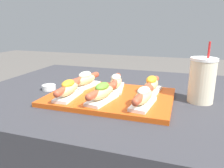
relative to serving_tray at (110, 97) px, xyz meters
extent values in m
cube|color=#333338|center=(0.02, 0.12, -0.37)|extent=(1.32, 0.95, 0.72)
cube|color=#CC4C14|center=(0.00, 0.00, 0.00)|extent=(0.49, 0.35, 0.02)
cube|color=white|center=(-0.15, -0.08, 0.02)|extent=(0.07, 0.16, 0.01)
ellipsoid|color=#DBB77A|center=(-0.15, -0.08, 0.04)|extent=(0.05, 0.14, 0.04)
cylinder|color=#AD472D|center=(-0.15, -0.08, 0.05)|extent=(0.03, 0.17, 0.03)
sphere|color=#AD472D|center=(-0.14, -0.17, 0.05)|extent=(0.03, 0.03, 0.03)
sphere|color=#AD472D|center=(-0.15, 0.01, 0.05)|extent=(0.03, 0.03, 0.03)
ellipsoid|color=gold|center=(-0.15, -0.08, 0.06)|extent=(0.04, 0.08, 0.03)
cube|color=white|center=(0.00, -0.08, 0.02)|extent=(0.09, 0.16, 0.01)
ellipsoid|color=#DBB77A|center=(0.00, -0.08, 0.04)|extent=(0.07, 0.14, 0.04)
cylinder|color=#AD472D|center=(0.00, -0.08, 0.05)|extent=(0.06, 0.18, 0.03)
sphere|color=#AD472D|center=(-0.02, -0.17, 0.05)|extent=(0.03, 0.03, 0.03)
sphere|color=#AD472D|center=(0.01, 0.00, 0.05)|extent=(0.03, 0.03, 0.03)
ellipsoid|color=#5B992D|center=(0.00, -0.08, 0.07)|extent=(0.05, 0.08, 0.03)
cube|color=white|center=(0.15, -0.08, 0.02)|extent=(0.08, 0.16, 0.01)
ellipsoid|color=#DBB77A|center=(0.15, -0.08, 0.04)|extent=(0.06, 0.14, 0.04)
cylinder|color=#AD472D|center=(0.15, -0.08, 0.05)|extent=(0.05, 0.18, 0.03)
sphere|color=#AD472D|center=(0.14, -0.16, 0.05)|extent=(0.03, 0.03, 0.03)
sphere|color=#AD472D|center=(0.16, 0.01, 0.05)|extent=(0.03, 0.03, 0.03)
ellipsoid|color=silver|center=(0.15, -0.08, 0.06)|extent=(0.05, 0.08, 0.02)
cube|color=white|center=(-0.14, 0.07, 0.02)|extent=(0.09, 0.17, 0.01)
ellipsoid|color=#DBB77A|center=(-0.14, 0.07, 0.04)|extent=(0.08, 0.14, 0.04)
cylinder|color=#AD472D|center=(-0.14, 0.07, 0.05)|extent=(0.06, 0.17, 0.03)
sphere|color=#AD472D|center=(-0.16, -0.01, 0.05)|extent=(0.03, 0.03, 0.03)
sphere|color=#AD472D|center=(-0.12, 0.16, 0.05)|extent=(0.03, 0.03, 0.03)
ellipsoid|color=silver|center=(-0.14, 0.07, 0.07)|extent=(0.06, 0.08, 0.03)
cube|color=white|center=(0.00, 0.08, 0.02)|extent=(0.09, 0.16, 0.01)
ellipsoid|color=#DBB77A|center=(0.00, 0.08, 0.04)|extent=(0.07, 0.14, 0.04)
cylinder|color=#AD472D|center=(0.00, 0.08, 0.05)|extent=(0.06, 0.18, 0.03)
sphere|color=#AD472D|center=(0.01, -0.01, 0.05)|extent=(0.03, 0.03, 0.03)
sphere|color=#AD472D|center=(-0.02, 0.16, 0.05)|extent=(0.03, 0.03, 0.03)
ellipsoid|color=silver|center=(0.00, 0.08, 0.06)|extent=(0.05, 0.08, 0.02)
cube|color=white|center=(0.15, 0.08, 0.02)|extent=(0.07, 0.16, 0.01)
ellipsoid|color=#DBB77A|center=(0.15, 0.08, 0.04)|extent=(0.06, 0.14, 0.04)
cylinder|color=#AD472D|center=(0.15, 0.08, 0.05)|extent=(0.04, 0.18, 0.03)
sphere|color=#AD472D|center=(0.14, -0.01, 0.05)|extent=(0.03, 0.03, 0.03)
sphere|color=#AD472D|center=(0.16, 0.16, 0.05)|extent=(0.03, 0.03, 0.03)
ellipsoid|color=gold|center=(0.15, 0.08, 0.07)|extent=(0.05, 0.08, 0.03)
cylinder|color=white|center=(-0.31, 0.03, 0.00)|extent=(0.06, 0.06, 0.02)
cylinder|color=beige|center=(-0.31, 0.03, 0.01)|extent=(0.05, 0.05, 0.01)
cylinder|color=beige|center=(0.34, 0.08, 0.07)|extent=(0.10, 0.10, 0.16)
cylinder|color=white|center=(0.34, 0.08, 0.16)|extent=(0.10, 0.10, 0.01)
cylinder|color=red|center=(0.36, 0.08, 0.19)|extent=(0.01, 0.01, 0.06)
camera|label=1|loc=(0.27, -0.80, 0.29)|focal=35.00mm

